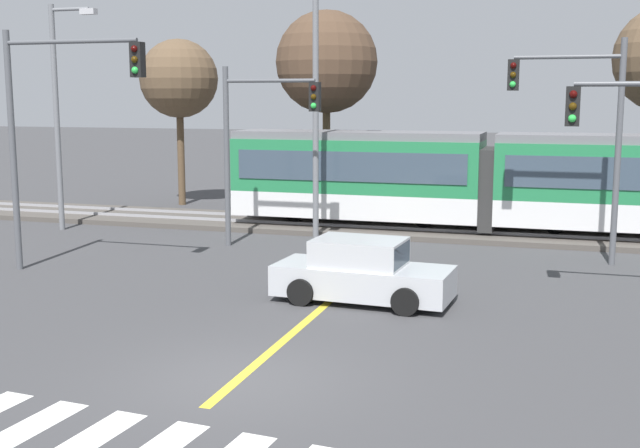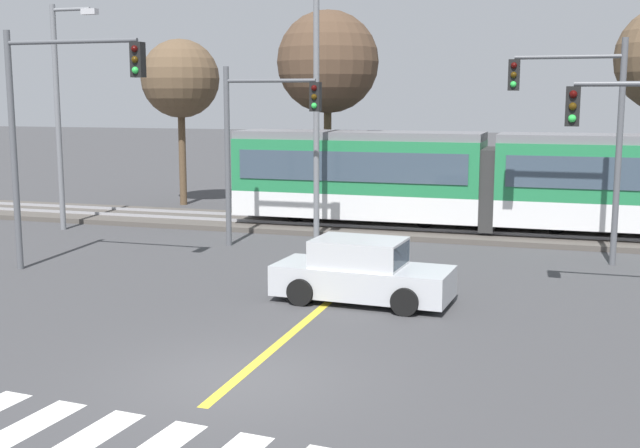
{
  "view_description": "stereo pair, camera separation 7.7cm",
  "coord_description": "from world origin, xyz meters",
  "px_view_note": "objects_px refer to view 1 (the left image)",
  "views": [
    {
      "loc": [
        5.27,
        -12.28,
        4.85
      ],
      "look_at": [
        -0.74,
        7.25,
        1.6
      ],
      "focal_mm": 45.0,
      "sensor_mm": 36.0,
      "label": 1
    },
    {
      "loc": [
        5.35,
        -12.26,
        4.85
      ],
      "look_at": [
        -0.74,
        7.25,
        1.6
      ],
      "focal_mm": 45.0,
      "sensor_mm": 36.0,
      "label": 2
    }
  ],
  "objects_px": {
    "traffic_light_mid_left": "(53,112)",
    "street_lamp_west": "(60,104)",
    "sedan_crossing": "(362,273)",
    "bare_tree_far_west": "(179,79)",
    "street_lamp_centre": "(320,95)",
    "traffic_light_far_left": "(258,130)",
    "traffic_light_far_right": "(582,119)",
    "light_rail_tram": "(489,178)",
    "bare_tree_west": "(327,62)"
  },
  "relations": [
    {
      "from": "traffic_light_mid_left",
      "to": "traffic_light_far_right",
      "type": "bearing_deg",
      "value": 22.22
    },
    {
      "from": "traffic_light_mid_left",
      "to": "street_lamp_west",
      "type": "distance_m",
      "value": 7.52
    },
    {
      "from": "traffic_light_far_left",
      "to": "traffic_light_far_right",
      "type": "bearing_deg",
      "value": 2.74
    },
    {
      "from": "traffic_light_mid_left",
      "to": "traffic_light_far_left",
      "type": "bearing_deg",
      "value": 52.71
    },
    {
      "from": "street_lamp_centre",
      "to": "bare_tree_far_west",
      "type": "xyz_separation_m",
      "value": [
        -8.69,
        6.91,
        0.71
      ]
    },
    {
      "from": "bare_tree_far_west",
      "to": "street_lamp_west",
      "type": "bearing_deg",
      "value": -96.73
    },
    {
      "from": "sedan_crossing",
      "to": "bare_tree_far_west",
      "type": "bearing_deg",
      "value": 129.76
    },
    {
      "from": "traffic_light_far_right",
      "to": "street_lamp_west",
      "type": "height_order",
      "value": "street_lamp_west"
    },
    {
      "from": "street_lamp_centre",
      "to": "traffic_light_far_right",
      "type": "bearing_deg",
      "value": -9.21
    },
    {
      "from": "light_rail_tram",
      "to": "traffic_light_far_left",
      "type": "relative_size",
      "value": 3.19
    },
    {
      "from": "traffic_light_mid_left",
      "to": "bare_tree_west",
      "type": "relative_size",
      "value": 0.8
    },
    {
      "from": "light_rail_tram",
      "to": "traffic_light_far_right",
      "type": "relative_size",
      "value": 2.85
    },
    {
      "from": "light_rail_tram",
      "to": "street_lamp_centre",
      "type": "relative_size",
      "value": 2.12
    },
    {
      "from": "traffic_light_mid_left",
      "to": "bare_tree_west",
      "type": "height_order",
      "value": "bare_tree_west"
    },
    {
      "from": "traffic_light_far_left",
      "to": "bare_tree_west",
      "type": "relative_size",
      "value": 0.7
    },
    {
      "from": "light_rail_tram",
      "to": "bare_tree_far_west",
      "type": "relative_size",
      "value": 2.5
    },
    {
      "from": "light_rail_tram",
      "to": "bare_tree_west",
      "type": "relative_size",
      "value": 2.21
    },
    {
      "from": "traffic_light_mid_left",
      "to": "bare_tree_west",
      "type": "bearing_deg",
      "value": 74.06
    },
    {
      "from": "light_rail_tram",
      "to": "bare_tree_west",
      "type": "bearing_deg",
      "value": 152.55
    },
    {
      "from": "traffic_light_far_left",
      "to": "bare_tree_far_west",
      "type": "xyz_separation_m",
      "value": [
        -7.17,
        8.73,
        1.81
      ]
    },
    {
      "from": "street_lamp_west",
      "to": "bare_tree_west",
      "type": "relative_size",
      "value": 0.97
    },
    {
      "from": "street_lamp_centre",
      "to": "bare_tree_west",
      "type": "relative_size",
      "value": 1.04
    },
    {
      "from": "light_rail_tram",
      "to": "street_lamp_west",
      "type": "bearing_deg",
      "value": -167.55
    },
    {
      "from": "traffic_light_far_left",
      "to": "street_lamp_west",
      "type": "xyz_separation_m",
      "value": [
        -8.06,
        1.13,
        0.77
      ]
    },
    {
      "from": "sedan_crossing",
      "to": "traffic_light_far_left",
      "type": "bearing_deg",
      "value": 130.29
    },
    {
      "from": "bare_tree_far_west",
      "to": "sedan_crossing",
      "type": "bearing_deg",
      "value": -50.24
    },
    {
      "from": "traffic_light_far_right",
      "to": "traffic_light_mid_left",
      "type": "bearing_deg",
      "value": -157.78
    },
    {
      "from": "sedan_crossing",
      "to": "bare_tree_far_west",
      "type": "xyz_separation_m",
      "value": [
        -12.09,
        14.53,
        4.91
      ]
    },
    {
      "from": "traffic_light_far_left",
      "to": "street_lamp_west",
      "type": "relative_size",
      "value": 0.72
    },
    {
      "from": "light_rail_tram",
      "to": "street_lamp_centre",
      "type": "bearing_deg",
      "value": -154.09
    },
    {
      "from": "sedan_crossing",
      "to": "traffic_light_far_left",
      "type": "xyz_separation_m",
      "value": [
        -4.92,
        5.81,
        3.1
      ]
    },
    {
      "from": "traffic_light_far_left",
      "to": "sedan_crossing",
      "type": "bearing_deg",
      "value": -49.71
    },
    {
      "from": "traffic_light_far_right",
      "to": "bare_tree_far_west",
      "type": "relative_size",
      "value": 0.88
    },
    {
      "from": "sedan_crossing",
      "to": "street_lamp_centre",
      "type": "relative_size",
      "value": 0.49
    },
    {
      "from": "bare_tree_west",
      "to": "bare_tree_far_west",
      "type": "bearing_deg",
      "value": 174.87
    },
    {
      "from": "traffic_light_far_left",
      "to": "street_lamp_west",
      "type": "height_order",
      "value": "street_lamp_west"
    },
    {
      "from": "traffic_light_far_right",
      "to": "bare_tree_west",
      "type": "relative_size",
      "value": 0.78
    },
    {
      "from": "street_lamp_centre",
      "to": "traffic_light_far_left",
      "type": "bearing_deg",
      "value": -129.83
    },
    {
      "from": "traffic_light_far_right",
      "to": "street_lamp_west",
      "type": "xyz_separation_m",
      "value": [
        -17.89,
        0.66,
        0.37
      ]
    },
    {
      "from": "traffic_light_mid_left",
      "to": "light_rail_tram",
      "type": "bearing_deg",
      "value": 41.52
    },
    {
      "from": "sedan_crossing",
      "to": "traffic_light_far_left",
      "type": "height_order",
      "value": "traffic_light_far_left"
    },
    {
      "from": "light_rail_tram",
      "to": "sedan_crossing",
      "type": "height_order",
      "value": "light_rail_tram"
    },
    {
      "from": "street_lamp_west",
      "to": "bare_tree_far_west",
      "type": "xyz_separation_m",
      "value": [
        0.9,
        7.59,
        1.03
      ]
    },
    {
      "from": "light_rail_tram",
      "to": "street_lamp_centre",
      "type": "height_order",
      "value": "street_lamp_centre"
    },
    {
      "from": "traffic_light_far_right",
      "to": "street_lamp_centre",
      "type": "distance_m",
      "value": 8.45
    },
    {
      "from": "traffic_light_far_left",
      "to": "street_lamp_centre",
      "type": "bearing_deg",
      "value": 50.17
    },
    {
      "from": "traffic_light_far_right",
      "to": "bare_tree_west",
      "type": "height_order",
      "value": "bare_tree_west"
    },
    {
      "from": "sedan_crossing",
      "to": "bare_tree_west",
      "type": "distance_m",
      "value": 15.8
    },
    {
      "from": "traffic_light_mid_left",
      "to": "street_lamp_centre",
      "type": "xyz_separation_m",
      "value": [
        5.43,
        6.96,
        0.46
      ]
    },
    {
      "from": "sedan_crossing",
      "to": "traffic_light_far_left",
      "type": "relative_size",
      "value": 0.74
    }
  ]
}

